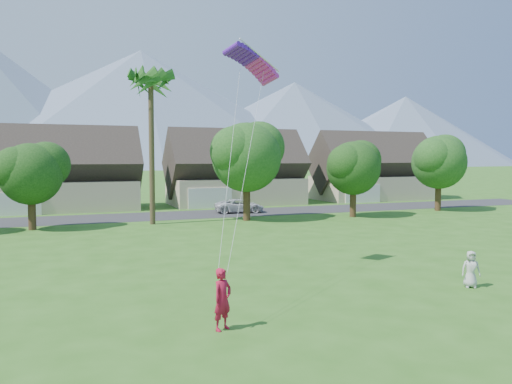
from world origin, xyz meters
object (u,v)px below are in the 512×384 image
kite_flyer (222,299)px  watcher (471,269)px  parafoil_kite (252,61)px  parked_car (239,206)px

kite_flyer → watcher: 11.35m
kite_flyer → parafoil_kite: (3.78, 7.45, 9.01)m
parked_car → watcher: bearing=-173.2°
parafoil_kite → watcher: bearing=-56.3°
kite_flyer → parked_car: (11.39, 31.50, -0.31)m
parked_car → parafoil_kite: parafoil_kite is taller
watcher → parked_car: size_ratio=0.32×
kite_flyer → parafoil_kite: bearing=33.2°
watcher → parafoil_kite: size_ratio=0.52×
watcher → parafoil_kite: 13.41m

